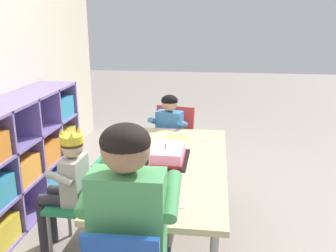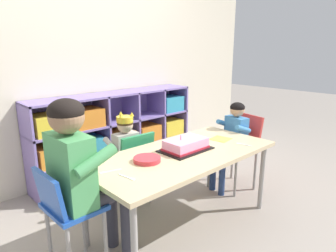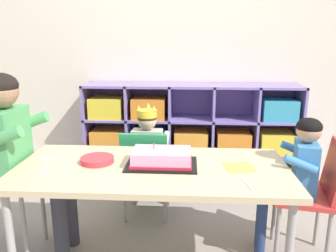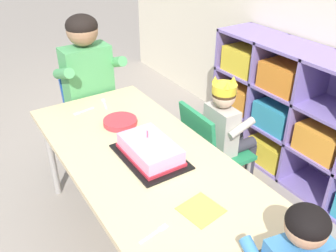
{
  "view_description": "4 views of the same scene",
  "coord_description": "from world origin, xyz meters",
  "px_view_note": "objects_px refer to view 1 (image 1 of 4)",
  "views": [
    {
      "loc": [
        -2.12,
        -0.26,
        1.46
      ],
      "look_at": [
        0.09,
        0.03,
        0.81
      ],
      "focal_mm": 40.09,
      "sensor_mm": 36.0,
      "label": 1
    },
    {
      "loc": [
        -1.49,
        -1.42,
        1.34
      ],
      "look_at": [
        -0.04,
        0.12,
        0.78
      ],
      "focal_mm": 31.94,
      "sensor_mm": 36.0,
      "label": 2
    },
    {
      "loc": [
        0.19,
        -1.67,
        1.25
      ],
      "look_at": [
        0.08,
        0.05,
        0.81
      ],
      "focal_mm": 35.98,
      "sensor_mm": 36.0,
      "label": 3
    },
    {
      "loc": [
        1.28,
        -0.66,
        1.59
      ],
      "look_at": [
        0.07,
        0.11,
        0.75
      ],
      "focal_mm": 38.85,
      "sensor_mm": 36.0,
      "label": 4
    }
  ],
  "objects_px": {
    "classroom_chair_blue": "(87,197)",
    "classroom_chair_guest_side": "(172,140)",
    "paper_plate_stack": "(156,181)",
    "activity_table": "(171,170)",
    "guest_at_table_side": "(168,132)",
    "fork_at_table_front_edge": "(173,208)",
    "fork_scattered_mid_table": "(206,140)",
    "child_with_crown": "(68,177)",
    "birthday_cake_on_tray": "(168,154)",
    "adult_helper_seated": "(131,213)",
    "fork_beside_plate_stack": "(140,209)"
  },
  "relations": [
    {
      "from": "classroom_chair_blue",
      "to": "classroom_chair_guest_side",
      "type": "height_order",
      "value": "classroom_chair_guest_side"
    },
    {
      "from": "paper_plate_stack",
      "to": "classroom_chair_guest_side",
      "type": "bearing_deg",
      "value": 3.01
    },
    {
      "from": "activity_table",
      "to": "guest_at_table_side",
      "type": "distance_m",
      "value": 0.8
    },
    {
      "from": "paper_plate_stack",
      "to": "fork_at_table_front_edge",
      "type": "height_order",
      "value": "paper_plate_stack"
    },
    {
      "from": "fork_scattered_mid_table",
      "to": "fork_at_table_front_edge",
      "type": "relative_size",
      "value": 0.98
    },
    {
      "from": "activity_table",
      "to": "fork_at_table_front_edge",
      "type": "distance_m",
      "value": 0.56
    },
    {
      "from": "child_with_crown",
      "to": "birthday_cake_on_tray",
      "type": "xyz_separation_m",
      "value": [
        0.14,
        -0.6,
        0.13
      ]
    },
    {
      "from": "child_with_crown",
      "to": "guest_at_table_side",
      "type": "xyz_separation_m",
      "value": [
        0.88,
        -0.5,
        0.04
      ]
    },
    {
      "from": "fork_at_table_front_edge",
      "to": "classroom_chair_blue",
      "type": "bearing_deg",
      "value": -47.4
    },
    {
      "from": "fork_scattered_mid_table",
      "to": "fork_at_table_front_edge",
      "type": "height_order",
      "value": "same"
    },
    {
      "from": "adult_helper_seated",
      "to": "birthday_cake_on_tray",
      "type": "relative_size",
      "value": 2.86
    },
    {
      "from": "child_with_crown",
      "to": "birthday_cake_on_tray",
      "type": "height_order",
      "value": "child_with_crown"
    },
    {
      "from": "guest_at_table_side",
      "to": "fork_scattered_mid_table",
      "type": "bearing_deg",
      "value": -34.04
    },
    {
      "from": "child_with_crown",
      "to": "paper_plate_stack",
      "type": "bearing_deg",
      "value": 72.04
    },
    {
      "from": "fork_beside_plate_stack",
      "to": "paper_plate_stack",
      "type": "bearing_deg",
      "value": 8.73
    },
    {
      "from": "adult_helper_seated",
      "to": "paper_plate_stack",
      "type": "bearing_deg",
      "value": -95.04
    },
    {
      "from": "classroom_chair_guest_side",
      "to": "activity_table",
      "type": "bearing_deg",
      "value": -72.43
    },
    {
      "from": "birthday_cake_on_tray",
      "to": "paper_plate_stack",
      "type": "relative_size",
      "value": 2.06
    },
    {
      "from": "activity_table",
      "to": "fork_at_table_front_edge",
      "type": "relative_size",
      "value": 11.12
    },
    {
      "from": "activity_table",
      "to": "guest_at_table_side",
      "type": "xyz_separation_m",
      "value": [
        0.79,
        0.12,
        -0.01
      ]
    },
    {
      "from": "classroom_chair_blue",
      "to": "adult_helper_seated",
      "type": "height_order",
      "value": "adult_helper_seated"
    },
    {
      "from": "classroom_chair_blue",
      "to": "fork_beside_plate_stack",
      "type": "bearing_deg",
      "value": 44.26
    },
    {
      "from": "guest_at_table_side",
      "to": "fork_at_table_front_edge",
      "type": "bearing_deg",
      "value": -70.4
    },
    {
      "from": "guest_at_table_side",
      "to": "fork_scattered_mid_table",
      "type": "height_order",
      "value": "guest_at_table_side"
    },
    {
      "from": "paper_plate_stack",
      "to": "birthday_cake_on_tray",
      "type": "bearing_deg",
      "value": -2.9
    },
    {
      "from": "paper_plate_stack",
      "to": "fork_scattered_mid_table",
      "type": "bearing_deg",
      "value": -17.09
    },
    {
      "from": "birthday_cake_on_tray",
      "to": "fork_beside_plate_stack",
      "type": "height_order",
      "value": "birthday_cake_on_tray"
    },
    {
      "from": "classroom_chair_guest_side",
      "to": "birthday_cake_on_tray",
      "type": "bearing_deg",
      "value": -73.6
    },
    {
      "from": "classroom_chair_blue",
      "to": "classroom_chair_guest_side",
      "type": "xyz_separation_m",
      "value": [
        0.99,
        -0.41,
        0.06
      ]
    },
    {
      "from": "birthday_cake_on_tray",
      "to": "fork_beside_plate_stack",
      "type": "xyz_separation_m",
      "value": [
        -0.63,
        0.05,
        -0.03
      ]
    },
    {
      "from": "fork_scattered_mid_table",
      "to": "guest_at_table_side",
      "type": "bearing_deg",
      "value": 125.12
    },
    {
      "from": "child_with_crown",
      "to": "fork_beside_plate_stack",
      "type": "bearing_deg",
      "value": 50.65
    },
    {
      "from": "activity_table",
      "to": "classroom_chair_blue",
      "type": "xyz_separation_m",
      "value": [
        -0.1,
        0.51,
        -0.17
      ]
    },
    {
      "from": "fork_beside_plate_stack",
      "to": "fork_at_table_front_edge",
      "type": "height_order",
      "value": "same"
    },
    {
      "from": "paper_plate_stack",
      "to": "fork_scattered_mid_table",
      "type": "height_order",
      "value": "paper_plate_stack"
    },
    {
      "from": "classroom_chair_blue",
      "to": "guest_at_table_side",
      "type": "bearing_deg",
      "value": 158.28
    },
    {
      "from": "classroom_chair_guest_side",
      "to": "guest_at_table_side",
      "type": "height_order",
      "value": "guest_at_table_side"
    },
    {
      "from": "adult_helper_seated",
      "to": "fork_at_table_front_edge",
      "type": "distance_m",
      "value": 0.27
    },
    {
      "from": "child_with_crown",
      "to": "adult_helper_seated",
      "type": "distance_m",
      "value": 0.88
    },
    {
      "from": "activity_table",
      "to": "fork_scattered_mid_table",
      "type": "height_order",
      "value": "fork_scattered_mid_table"
    },
    {
      "from": "fork_at_table_front_edge",
      "to": "fork_scattered_mid_table",
      "type": "bearing_deg",
      "value": -106.38
    },
    {
      "from": "classroom_chair_guest_side",
      "to": "birthday_cake_on_tray",
      "type": "height_order",
      "value": "birthday_cake_on_tray"
    },
    {
      "from": "fork_scattered_mid_table",
      "to": "child_with_crown",
      "type": "bearing_deg",
      "value": -155.65
    },
    {
      "from": "guest_at_table_side",
      "to": "birthday_cake_on_tray",
      "type": "bearing_deg",
      "value": -71.26
    },
    {
      "from": "fork_beside_plate_stack",
      "to": "fork_scattered_mid_table",
      "type": "relative_size",
      "value": 1.07
    },
    {
      "from": "activity_table",
      "to": "fork_beside_plate_stack",
      "type": "relative_size",
      "value": 10.61
    },
    {
      "from": "child_with_crown",
      "to": "fork_scattered_mid_table",
      "type": "bearing_deg",
      "value": 126.2
    },
    {
      "from": "fork_beside_plate_stack",
      "to": "birthday_cake_on_tray",
      "type": "bearing_deg",
      "value": 10.4
    },
    {
      "from": "guest_at_table_side",
      "to": "fork_at_table_front_edge",
      "type": "height_order",
      "value": "guest_at_table_side"
    },
    {
      "from": "birthday_cake_on_tray",
      "to": "activity_table",
      "type": "bearing_deg",
      "value": -155.03
    }
  ]
}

